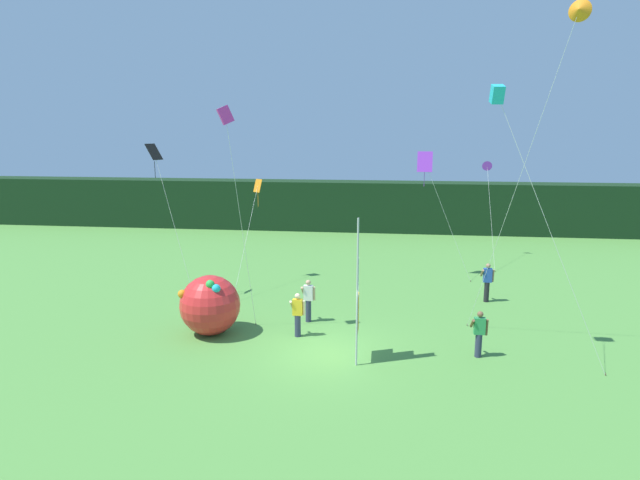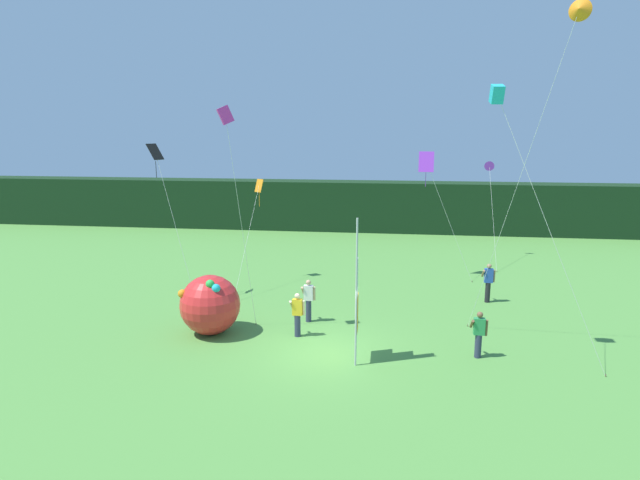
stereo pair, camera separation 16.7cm
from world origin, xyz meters
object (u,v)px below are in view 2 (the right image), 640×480
at_px(kite_magenta_box_1, 226,117).
at_px(kite_black_diamond_2, 157,161).
at_px(kite_orange_delta_6, 578,13).
at_px(person_far_left, 488,282).
at_px(inflatable_balloon, 210,305).
at_px(banner_flag, 357,294).
at_px(kite_purple_diamond_5, 428,166).
at_px(kite_orange_diamond_4, 257,194).
at_px(kite_cyan_box_0, 498,97).
at_px(kite_purple_delta_3, 489,166).
at_px(person_far_right, 297,313).
at_px(person_mid_field, 308,299).
at_px(person_near_banner, 479,333).

height_order(kite_magenta_box_1, kite_black_diamond_2, kite_magenta_box_1).
height_order(kite_magenta_box_1, kite_orange_delta_6, kite_orange_delta_6).
distance_m(person_far_left, inflatable_balloon, 11.94).
height_order(banner_flag, kite_orange_delta_6, kite_orange_delta_6).
bearing_deg(kite_purple_diamond_5, kite_orange_diamond_4, -169.04).
distance_m(kite_magenta_box_1, kite_orange_diamond_4, 8.02).
bearing_deg(kite_cyan_box_0, banner_flag, -165.81).
bearing_deg(kite_purple_delta_3, person_far_left, -98.14).
bearing_deg(kite_purple_delta_3, person_far_right, -122.47).
bearing_deg(person_far_left, kite_magenta_box_1, -153.14).
bearing_deg(kite_purple_delta_3, kite_orange_diamond_4, -150.81).
height_order(kite_purple_diamond_5, kite_orange_delta_6, kite_orange_delta_6).
relative_size(banner_flag, inflatable_balloon, 2.17).
height_order(banner_flag, inflatable_balloon, banner_flag).
bearing_deg(inflatable_balloon, kite_purple_diamond_5, 47.14).
distance_m(person_mid_field, kite_magenta_box_1, 7.57).
bearing_deg(kite_magenta_box_1, kite_purple_delta_3, 51.03).
xyz_separation_m(person_near_banner, person_mid_field, (-6.08, 2.63, 0.06)).
distance_m(person_far_left, kite_black_diamond_2, 15.16).
relative_size(person_far_left, kite_orange_delta_6, 0.15).
xyz_separation_m(kite_magenta_box_1, kite_purple_diamond_5, (7.42, 8.77, -2.19)).
bearing_deg(person_mid_field, kite_cyan_box_0, -21.33).
distance_m(person_far_left, kite_purple_diamond_5, 6.53).
distance_m(person_far_left, person_far_right, 9.06).
bearing_deg(kite_purple_delta_3, kite_cyan_box_0, -99.29).
xyz_separation_m(person_far_right, inflatable_balloon, (-3.23, -0.14, 0.24)).
relative_size(kite_cyan_box_0, kite_black_diamond_2, 1.29).
relative_size(person_near_banner, kite_cyan_box_0, 0.18).
distance_m(person_far_right, kite_cyan_box_0, 9.91).
distance_m(kite_cyan_box_0, kite_purple_diamond_5, 10.07).
bearing_deg(kite_orange_delta_6, kite_purple_diamond_5, 109.69).
height_order(inflatable_balloon, kite_black_diamond_2, kite_black_diamond_2).
height_order(person_mid_field, kite_orange_diamond_4, kite_orange_diamond_4).
height_order(person_far_left, kite_orange_delta_6, kite_orange_delta_6).
bearing_deg(person_far_right, kite_black_diamond_2, 151.11).
distance_m(kite_cyan_box_0, kite_purple_delta_3, 15.21).
bearing_deg(kite_purple_delta_3, kite_black_diamond_2, -146.61).
height_order(person_near_banner, kite_cyan_box_0, kite_cyan_box_0).
relative_size(person_mid_field, kite_black_diamond_2, 0.25).
relative_size(person_mid_field, inflatable_balloon, 0.77).
distance_m(inflatable_balloon, kite_purple_delta_3, 18.93).
height_order(person_far_left, kite_cyan_box_0, kite_cyan_box_0).
relative_size(person_mid_field, kite_cyan_box_0, 0.19).
xyz_separation_m(banner_flag, person_far_right, (-2.26, 1.91, -1.43)).
height_order(banner_flag, person_far_left, banner_flag).
xyz_separation_m(kite_purple_delta_3, kite_orange_diamond_4, (-12.00, -6.70, -0.97)).
xyz_separation_m(kite_purple_diamond_5, kite_orange_delta_6, (3.47, -9.69, 5.06)).
relative_size(person_far_right, kite_orange_diamond_4, 0.32).
relative_size(banner_flag, person_far_right, 2.93).
bearing_deg(kite_purple_delta_3, inflatable_balloon, -130.73).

